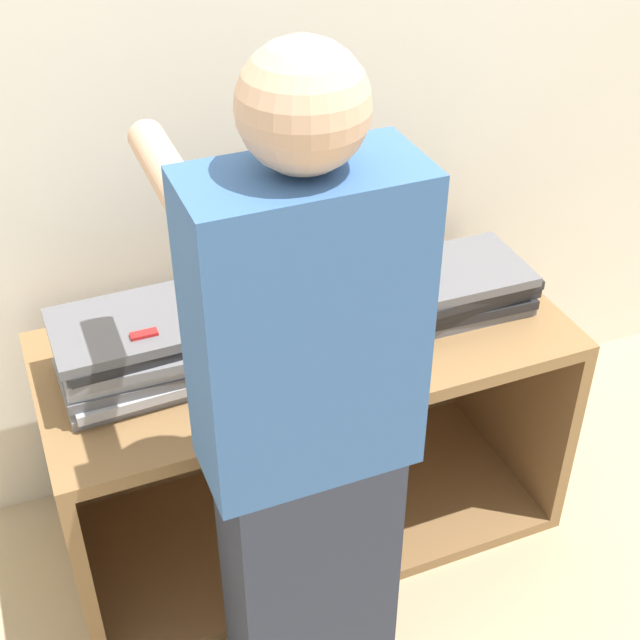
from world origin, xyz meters
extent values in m
plane|color=tan|center=(0.00, 0.00, 0.00)|extent=(12.00, 12.00, 0.00)
cube|color=silver|center=(0.00, 0.70, 1.20)|extent=(8.00, 0.05, 2.40)
cube|color=olive|center=(0.00, 0.30, 0.63)|extent=(1.32, 0.59, 0.04)
cube|color=olive|center=(0.00, 0.30, 0.02)|extent=(1.32, 0.59, 0.04)
cube|color=olive|center=(-0.64, 0.30, 0.33)|extent=(0.04, 0.59, 0.58)
cube|color=olive|center=(0.64, 0.30, 0.33)|extent=(0.04, 0.59, 0.58)
cube|color=olive|center=(0.00, 0.57, 0.33)|extent=(1.25, 0.04, 0.58)
cube|color=#333338|center=(0.00, 0.30, 0.66)|extent=(0.37, 0.25, 0.02)
cube|color=black|center=(0.00, 0.31, 0.67)|extent=(0.31, 0.14, 0.00)
cube|color=#333338|center=(0.00, 0.45, 0.79)|extent=(0.37, 0.07, 0.25)
cube|color=black|center=(0.00, 0.45, 0.79)|extent=(0.33, 0.05, 0.22)
cube|color=gray|center=(-0.41, 0.30, 0.66)|extent=(0.38, 0.26, 0.02)
cube|color=#B7B7BC|center=(-0.40, 0.29, 0.69)|extent=(0.38, 0.27, 0.02)
cube|color=slate|center=(-0.41, 0.30, 0.71)|extent=(0.38, 0.26, 0.02)
cube|color=#B7B7BC|center=(-0.40, 0.30, 0.74)|extent=(0.38, 0.26, 0.02)
cube|color=gray|center=(-0.39, 0.29, 0.76)|extent=(0.38, 0.27, 0.02)
cube|color=#232326|center=(-0.40, 0.30, 0.78)|extent=(0.38, 0.27, 0.02)
cube|color=slate|center=(-0.41, 0.30, 0.81)|extent=(0.38, 0.25, 0.02)
cube|color=slate|center=(0.40, 0.30, 0.66)|extent=(0.38, 0.26, 0.02)
cube|color=#232326|center=(0.41, 0.30, 0.69)|extent=(0.38, 0.27, 0.02)
cube|color=#232326|center=(0.41, 0.30, 0.71)|extent=(0.38, 0.26, 0.02)
cube|color=#232326|center=(0.41, 0.29, 0.74)|extent=(0.39, 0.27, 0.02)
cube|color=slate|center=(0.40, 0.29, 0.76)|extent=(0.38, 0.26, 0.02)
cube|color=#2D3342|center=(-0.19, -0.19, 0.38)|extent=(0.34, 0.20, 0.76)
cube|color=#38609E|center=(-0.19, -0.19, 1.07)|extent=(0.40, 0.20, 0.61)
sphere|color=#DBAD89|center=(-0.19, -0.19, 1.47)|extent=(0.21, 0.21, 0.21)
cylinder|color=#DBAD89|center=(-0.35, 0.07, 1.28)|extent=(0.07, 0.32, 0.07)
cylinder|color=#DBAD89|center=(-0.03, 0.07, 1.28)|extent=(0.07, 0.32, 0.07)
cube|color=red|center=(-0.40, 0.23, 0.83)|extent=(0.06, 0.02, 0.01)
camera|label=1|loc=(-0.63, -1.35, 1.98)|focal=50.00mm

